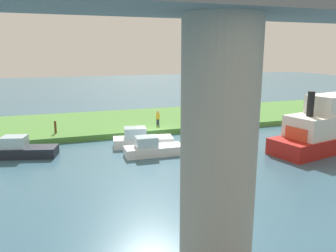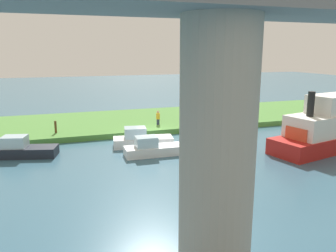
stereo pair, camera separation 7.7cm
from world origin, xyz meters
name	(u,v)px [view 1 (the left image)]	position (x,y,z in m)	size (l,w,h in m)	color
ground_plane	(152,136)	(0.00, 0.00, 0.00)	(160.00, 160.00, 0.00)	#386075
grassy_bank	(136,121)	(0.00, -6.00, 0.25)	(80.00, 12.00, 0.50)	#4C8438
bridge_pylon	(219,145)	(2.94, 18.58, 4.38)	(2.68, 2.68, 8.76)	#9E998E
person_on_bank	(158,118)	(-1.31, -2.38, 1.20)	(0.49, 0.49, 1.39)	#2D334C
mooring_post	(55,127)	(8.32, -1.92, 1.04)	(0.20, 0.20, 1.09)	brown
motorboat_red	(326,128)	(-11.75, 8.49, 1.75)	(9.66, 4.95, 4.71)	red
motorboat_white	(152,148)	(1.61, 5.59, 0.52)	(4.41, 1.69, 1.45)	white
pontoon_yellow	(22,149)	(10.77, 2.87, 0.56)	(4.94, 2.78, 1.56)	#1E232D
riverboat_paddlewheel	(141,140)	(1.78, 3.00, 0.57)	(4.99, 2.43, 1.60)	white
marker_buoy	(190,197)	(2.04, 13.91, 0.25)	(0.50, 0.50, 0.50)	orange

